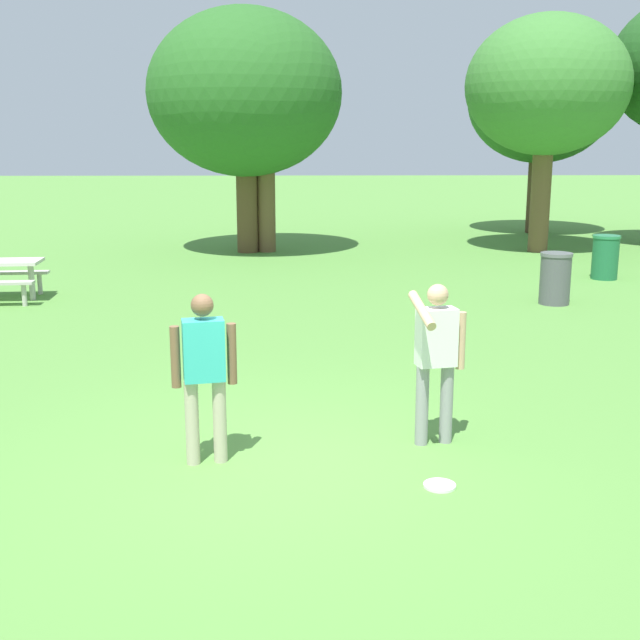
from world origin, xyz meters
name	(u,v)px	position (x,y,z in m)	size (l,w,h in m)	color
ground_plane	(272,465)	(0.00, 0.00, 0.00)	(120.00, 120.00, 0.00)	#568E3D
person_thrower	(436,352)	(1.62, 0.53, 0.96)	(0.60, 0.75, 1.64)	gray
person_catcher	(204,368)	(-0.62, 0.09, 0.94)	(0.60, 0.29, 1.64)	#B7AD93
frisbee	(440,485)	(1.51, -0.52, 0.01)	(0.29, 0.29, 0.03)	white
trash_can_beside_table	(555,278)	(5.00, 7.50, 0.48)	(0.59, 0.59, 0.96)	#515156
trash_can_further_along	(605,257)	(6.94, 10.18, 0.48)	(0.59, 0.59, 0.96)	#1E663D
tree_tall_left	(245,94)	(-1.15, 14.64, 4.15)	(5.07, 5.07, 6.32)	brown
tree_broad_center	(265,120)	(-0.64, 14.76, 3.49)	(3.27, 3.27, 4.93)	brown
tree_far_right	(547,87)	(6.73, 14.56, 4.33)	(4.25, 4.25, 6.17)	brown
tree_slender_mid	(541,101)	(7.89, 19.01, 4.15)	(4.57, 4.57, 6.12)	#4C3823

